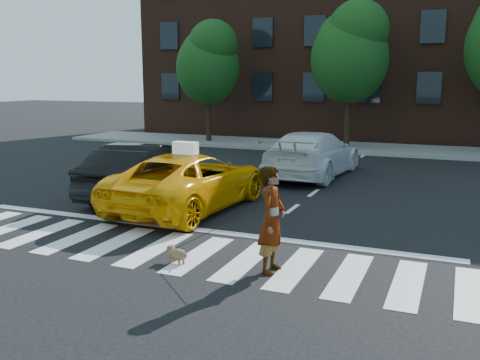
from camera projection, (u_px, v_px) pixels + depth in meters
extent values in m
plane|color=black|center=(155.00, 249.00, 11.02)|extent=(120.00, 120.00, 0.00)
cube|color=silver|center=(155.00, 249.00, 11.02)|extent=(13.00, 2.40, 0.01)
cube|color=silver|center=(191.00, 229.00, 12.47)|extent=(12.00, 0.30, 0.01)
cube|color=slate|center=(338.00, 147.00, 26.89)|extent=(30.00, 4.00, 0.15)
cube|color=#432318|center=(368.00, 36.00, 32.59)|extent=(26.00, 10.00, 12.00)
cylinder|color=black|center=(209.00, 113.00, 28.78)|extent=(0.28, 0.28, 3.25)
ellipsoid|color=#0E360F|center=(208.00, 68.00, 28.33)|extent=(3.38, 3.38, 3.89)
sphere|color=#0E360F|center=(213.00, 45.00, 27.78)|extent=(2.60, 2.60, 2.60)
sphere|color=#0E360F|center=(204.00, 52.00, 28.53)|extent=(2.34, 2.34, 2.34)
cylinder|color=black|center=(348.00, 114.00, 25.93)|extent=(0.28, 0.28, 3.55)
ellipsoid|color=#0E360F|center=(350.00, 59.00, 25.44)|extent=(3.69, 3.69, 4.25)
sphere|color=#0E360F|center=(358.00, 30.00, 24.87)|extent=(2.84, 2.84, 2.84)
sphere|color=#0E360F|center=(344.00, 39.00, 25.62)|extent=(2.56, 2.56, 2.56)
imported|color=#EF9F05|center=(190.00, 181.00, 14.32)|extent=(2.83, 5.59, 1.52)
imported|color=black|center=(144.00, 170.00, 15.77)|extent=(1.95, 4.94, 1.60)
imported|color=silver|center=(313.00, 154.00, 19.10)|extent=(2.62, 5.72, 1.62)
imported|color=#999999|center=(272.00, 220.00, 9.55)|extent=(0.47, 0.71, 1.94)
ellipsoid|color=brown|center=(177.00, 255.00, 10.11)|extent=(0.46, 0.36, 0.23)
sphere|color=brown|center=(171.00, 249.00, 10.24)|extent=(0.22, 0.22, 0.17)
sphere|color=brown|center=(169.00, 250.00, 10.30)|extent=(0.11, 0.11, 0.08)
cylinder|color=brown|center=(184.00, 254.00, 9.96)|extent=(0.12, 0.08, 0.10)
sphere|color=brown|center=(173.00, 246.00, 10.27)|extent=(0.08, 0.08, 0.06)
sphere|color=brown|center=(169.00, 247.00, 10.20)|extent=(0.08, 0.08, 0.06)
cylinder|color=brown|center=(172.00, 260.00, 10.19)|extent=(0.06, 0.06, 0.11)
cylinder|color=brown|center=(176.00, 259.00, 10.26)|extent=(0.06, 0.06, 0.11)
cylinder|color=brown|center=(179.00, 263.00, 10.02)|extent=(0.06, 0.06, 0.11)
cylinder|color=brown|center=(183.00, 262.00, 10.08)|extent=(0.06, 0.06, 0.11)
cube|color=white|center=(185.00, 148.00, 13.96)|extent=(0.67, 0.32, 0.32)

